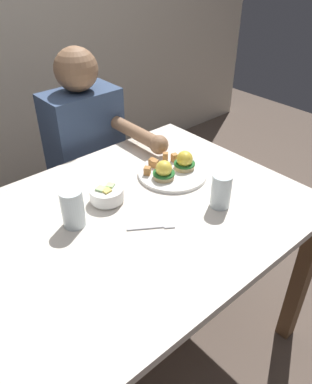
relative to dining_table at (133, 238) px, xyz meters
The scene contains 8 objects.
ground_plane 0.63m from the dining_table, ahead, with size 6.00×6.00×0.00m, color brown.
dining_table is the anchor object (origin of this frame).
eggs_benedict_plate 0.32m from the dining_table, 17.98° to the left, with size 0.27×0.27×0.09m.
fruit_bowl 0.18m from the dining_table, 100.22° to the left, with size 0.12×0.12×0.06m.
fork 0.15m from the dining_table, 84.37° to the right, with size 0.14×0.10×0.00m.
water_glass_near 0.25m from the dining_table, 155.68° to the left, with size 0.07×0.07×0.13m.
water_glass_far 0.35m from the dining_table, 32.25° to the right, with size 0.07×0.07×0.12m.
diner_person 0.64m from the dining_table, 70.58° to the left, with size 0.34×0.54×1.14m.
Camera 1 is at (-0.60, -0.81, 1.52)m, focal length 35.12 mm.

